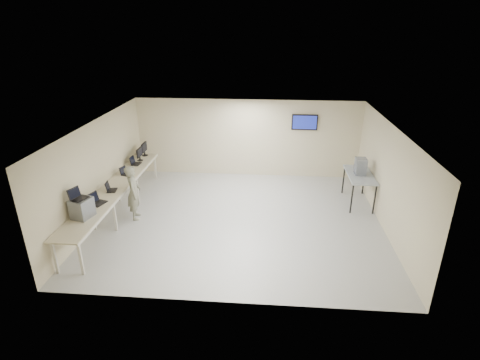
# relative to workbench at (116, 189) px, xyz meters

# --- Properties ---
(room) EXTENTS (8.01, 7.01, 2.81)m
(room) POSITION_rel_workbench_xyz_m (3.62, 0.06, 0.58)
(room) COLOR #BAB9B0
(room) RESTS_ON ground
(workbench) EXTENTS (0.76, 6.00, 0.90)m
(workbench) POSITION_rel_workbench_xyz_m (0.00, 0.00, 0.00)
(workbench) COLOR #B8AF99
(workbench) RESTS_ON ground
(equipment_box) EXTENTS (0.51, 0.55, 0.48)m
(equipment_box) POSITION_rel_workbench_xyz_m (-0.06, -1.82, 0.32)
(equipment_box) COLOR slate
(equipment_box) RESTS_ON workbench
(laptop_on_box) EXTENTS (0.41, 0.43, 0.28)m
(laptop_on_box) POSITION_rel_workbench_xyz_m (-0.12, -1.82, 0.63)
(laptop_on_box) COLOR black
(laptop_on_box) RESTS_ON equipment_box
(laptop_0) EXTENTS (0.42, 0.46, 0.30)m
(laptop_0) POSITION_rel_workbench_xyz_m (-0.06, -1.09, 0.15)
(laptop_0) COLOR black
(laptop_0) RESTS_ON workbench
(laptop_1) EXTENTS (0.32, 0.36, 0.26)m
(laptop_1) POSITION_rel_workbench_xyz_m (-0.03, -0.28, 0.14)
(laptop_1) COLOR black
(laptop_1) RESTS_ON workbench
(laptop_2) EXTENTS (0.34, 0.37, 0.25)m
(laptop_2) POSITION_rel_workbench_xyz_m (-0.05, 0.96, 0.14)
(laptop_2) COLOR black
(laptop_2) RESTS_ON workbench
(laptop_3) EXTENTS (0.31, 0.37, 0.27)m
(laptop_3) POSITION_rel_workbench_xyz_m (-0.07, 1.85, 0.14)
(laptop_3) COLOR black
(laptop_3) RESTS_ON workbench
(monitor_near) EXTENTS (0.20, 0.44, 0.44)m
(monitor_near) POSITION_rel_workbench_xyz_m (-0.01, 2.23, 0.34)
(monitor_near) COLOR black
(monitor_near) RESTS_ON workbench
(monitor_far) EXTENTS (0.21, 0.47, 0.47)m
(monitor_far) POSITION_rel_workbench_xyz_m (-0.01, 2.75, 0.36)
(monitor_far) COLOR black
(monitor_far) RESTS_ON workbench
(soldier) EXTENTS (0.52, 0.66, 1.60)m
(soldier) POSITION_rel_workbench_xyz_m (0.58, -0.14, -0.02)
(soldier) COLOR #616457
(soldier) RESTS_ON ground
(side_table) EXTENTS (0.76, 1.63, 0.98)m
(side_table) POSITION_rel_workbench_xyz_m (7.19, 1.38, 0.08)
(side_table) COLOR #99A0A6
(side_table) RESTS_ON ground
(storage_bins) EXTENTS (0.32, 0.35, 0.51)m
(storage_bins) POSITION_rel_workbench_xyz_m (7.17, 1.38, 0.40)
(storage_bins) COLOR gray
(storage_bins) RESTS_ON side_table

